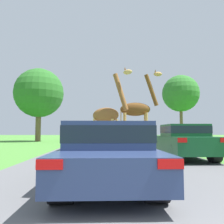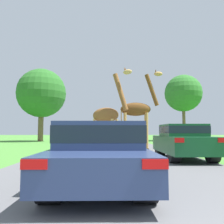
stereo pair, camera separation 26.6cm
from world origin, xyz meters
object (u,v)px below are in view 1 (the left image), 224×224
(car_queue_right, at_px, (83,136))
(tree_left_edge, at_px, (181,94))
(car_queue_left, at_px, (122,136))
(tree_centre_back, at_px, (39,93))
(giraffe_near_road, at_px, (108,114))
(car_lead_maroon, at_px, (108,151))
(giraffe_companion, at_px, (137,111))
(car_far_ahead, at_px, (184,141))

(car_queue_right, xyz_separation_m, tree_left_edge, (12.36, 1.97, 5.38))
(car_queue_left, height_order, tree_centre_back, tree_centre_back)
(giraffe_near_road, distance_m, car_lead_maroon, 9.23)
(giraffe_companion, xyz_separation_m, car_queue_right, (-4.60, 12.55, -1.81))
(car_queue_right, distance_m, car_far_ahead, 18.81)
(giraffe_companion, distance_m, car_queue_left, 8.64)
(tree_centre_back, bearing_deg, car_queue_right, -6.78)
(giraffe_companion, distance_m, tree_left_edge, 16.84)
(car_lead_maroon, bearing_deg, giraffe_companion, 78.14)
(car_lead_maroon, height_order, tree_centre_back, tree_centre_back)
(car_lead_maroon, bearing_deg, car_queue_left, 84.57)
(giraffe_companion, distance_m, car_queue_right, 13.49)
(car_queue_right, bearing_deg, car_far_ahead, -71.80)
(car_far_ahead, height_order, tree_centre_back, tree_centre_back)
(car_far_ahead, bearing_deg, car_lead_maroon, -125.04)
(car_queue_left, height_order, car_far_ahead, car_far_ahead)
(giraffe_near_road, height_order, car_lead_maroon, giraffe_near_road)
(giraffe_near_road, relative_size, car_queue_left, 1.08)
(tree_left_edge, bearing_deg, giraffe_companion, -118.10)
(car_queue_right, relative_size, car_queue_left, 0.85)
(giraffe_near_road, distance_m, giraffe_companion, 2.26)
(car_queue_right, distance_m, tree_left_edge, 13.62)
(giraffe_near_road, height_order, car_far_ahead, giraffe_near_road)
(car_queue_left, bearing_deg, car_queue_right, 135.85)
(giraffe_near_road, bearing_deg, car_queue_right, -139.85)
(tree_left_edge, xyz_separation_m, tree_centre_back, (-17.81, -1.32, -0.26))
(car_queue_left, relative_size, tree_centre_back, 0.53)
(giraffe_near_road, relative_size, car_lead_maroon, 1.16)
(car_lead_maroon, relative_size, car_far_ahead, 1.09)
(tree_left_edge, bearing_deg, car_queue_right, -170.95)
(giraffe_companion, bearing_deg, car_queue_right, -157.50)
(car_queue_left, distance_m, car_far_ahead, 13.85)
(car_far_ahead, bearing_deg, car_queue_left, 96.79)
(car_lead_maroon, distance_m, car_far_ahead, 5.93)
(car_lead_maroon, xyz_separation_m, car_far_ahead, (3.41, 4.86, 0.05))
(car_queue_right, distance_m, tree_centre_back, 7.50)
(car_queue_left, bearing_deg, giraffe_near_road, -99.57)
(tree_centre_back, bearing_deg, giraffe_near_road, -60.45)
(giraffe_companion, bearing_deg, giraffe_near_road, -59.19)
(car_queue_right, height_order, car_far_ahead, car_far_ahead)
(giraffe_near_road, relative_size, car_queue_right, 1.27)
(giraffe_companion, bearing_deg, car_lead_maroon, -9.50)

